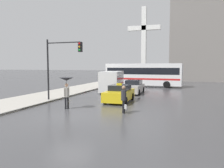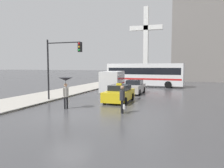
{
  "view_description": "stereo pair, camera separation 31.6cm",
  "coord_description": "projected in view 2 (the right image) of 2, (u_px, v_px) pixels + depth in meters",
  "views": [
    {
      "loc": [
        6.26,
        -11.58,
        2.98
      ],
      "look_at": [
        0.41,
        7.09,
        1.4
      ],
      "focal_mm": 35.0,
      "sensor_mm": 36.0,
      "label": 1
    },
    {
      "loc": [
        6.56,
        -11.49,
        2.98
      ],
      "look_at": [
        0.41,
        7.09,
        1.4
      ],
      "focal_mm": 35.0,
      "sensor_mm": 36.0,
      "label": 2
    }
  ],
  "objects": [
    {
      "name": "city_bus",
      "position": [
        145.0,
        74.0,
        32.24
      ],
      "size": [
        11.21,
        3.26,
        3.4
      ],
      "rotation": [
        0.0,
        0.0,
        1.5
      ],
      "color": "silver",
      "rests_on": "ground_plane"
    },
    {
      "name": "pedestrian_with_umbrella",
      "position": [
        66.0,
        84.0,
        15.26
      ],
      "size": [
        0.99,
        0.99,
        2.2
      ],
      "rotation": [
        0.0,
        0.0,
        1.24
      ],
      "color": "black",
      "rests_on": "ground_plane"
    },
    {
      "name": "sedan_red",
      "position": [
        134.0,
        87.0,
        24.22
      ],
      "size": [
        1.91,
        4.36,
        1.46
      ],
      "rotation": [
        0.0,
        0.0,
        3.14
      ],
      "color": "#B7B2AD",
      "rests_on": "ground_plane"
    },
    {
      "name": "ground_plane",
      "position": [
        69.0,
        116.0,
        13.16
      ],
      "size": [
        300.0,
        300.0,
        0.0
      ],
      "primitive_type": "plane",
      "color": "#424244"
    },
    {
      "name": "ambulance_van",
      "position": [
        113.0,
        81.0,
        25.3
      ],
      "size": [
        2.54,
        5.26,
        2.41
      ],
      "rotation": [
        0.0,
        0.0,
        3.25
      ],
      "color": "silver",
      "rests_on": "ground_plane"
    },
    {
      "name": "traffic_light",
      "position": [
        61.0,
        58.0,
        18.2
      ],
      "size": [
        3.26,
        0.38,
        5.24
      ],
      "color": "black",
      "rests_on": "ground_plane"
    },
    {
      "name": "taxi",
      "position": [
        119.0,
        94.0,
        18.48
      ],
      "size": [
        1.91,
        4.08,
        1.57
      ],
      "rotation": [
        0.0,
        0.0,
        3.14
      ],
      "color": "gold",
      "rests_on": "ground_plane"
    },
    {
      "name": "pedestrian_man",
      "position": [
        122.0,
        97.0,
        13.86
      ],
      "size": [
        0.5,
        0.56,
        1.76
      ],
      "rotation": [
        0.0,
        0.0,
        -1.05
      ],
      "color": "black",
      "rests_on": "ground_plane"
    },
    {
      "name": "monument_cross",
      "position": [
        146.0,
        39.0,
        43.35
      ],
      "size": [
        6.47,
        0.9,
        14.71
      ],
      "color": "white",
      "rests_on": "ground_plane"
    }
  ]
}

